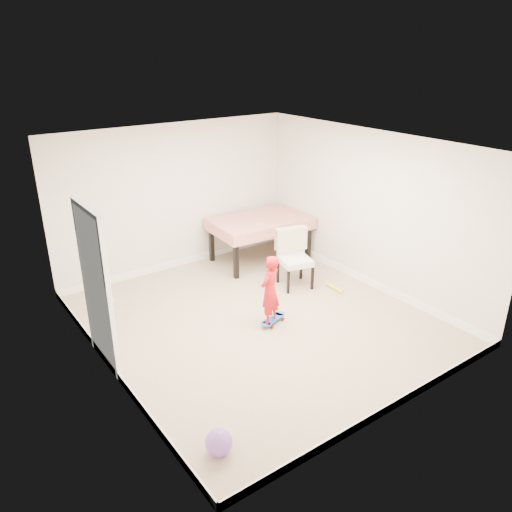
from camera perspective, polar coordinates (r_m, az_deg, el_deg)
ground at (r=7.51m, az=0.27°, el=-7.35°), size 5.00×5.00×0.00m
ceiling at (r=6.60m, az=0.31°, el=12.38°), size 4.50×5.00×0.04m
wall_back at (r=8.97m, az=-9.10°, el=6.55°), size 4.50×0.04×2.60m
wall_front at (r=5.33m, az=16.22°, el=-5.95°), size 4.50×0.04×2.60m
wall_left at (r=6.02m, az=-17.19°, el=-2.59°), size 0.04×5.00×2.60m
wall_right at (r=8.38m, az=12.79°, el=5.09°), size 0.04×5.00×2.60m
door at (r=6.40m, az=-17.74°, el=-3.83°), size 0.11×0.94×2.11m
baseboard_back at (r=9.40m, az=-8.66°, el=-0.70°), size 4.50×0.02×0.12m
baseboard_front at (r=6.00m, az=14.95°, el=-16.41°), size 4.50×0.02×0.12m
baseboard_left at (r=6.63m, az=-16.00°, el=-12.33°), size 0.02×5.00×0.12m
baseboard_right at (r=8.83m, az=12.14°, el=-2.57°), size 0.02×5.00×0.12m
dining_table at (r=9.39m, az=0.48°, el=1.93°), size 1.84×1.22×0.84m
dining_chair at (r=8.35m, az=4.52°, el=-0.36°), size 0.68×0.74×0.99m
skateboard at (r=7.43m, az=1.94°, el=-7.39°), size 0.55×0.34×0.08m
child at (r=7.15m, az=1.58°, el=-4.21°), size 0.46×0.39×1.06m
balloon at (r=5.32m, az=-4.26°, el=-20.49°), size 0.28×0.28×0.28m
foam_toy at (r=8.49m, az=8.97°, el=-3.63°), size 0.09×0.40×0.06m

